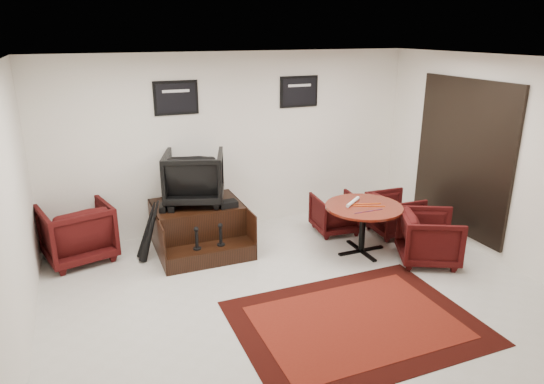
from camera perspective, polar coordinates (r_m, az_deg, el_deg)
The scene contains 16 objects.
ground at distance 6.11m, azimuth 3.36°, elevation -12.03°, with size 6.00×6.00×0.00m, color beige.
room_shell at distance 5.71m, azimuth 6.89°, elevation 5.08°, with size 6.02×5.02×2.81m.
area_rug at distance 5.67m, azimuth 9.82°, elevation -14.87°, with size 2.63×1.97×0.01m.
shine_podium at distance 7.31m, azimuth -8.60°, elevation -4.17°, with size 1.29×1.32×0.66m.
shine_chair at distance 7.17m, azimuth -9.16°, elevation 2.04°, with size 0.84×0.78×0.86m, color black.
shoes_pair at distance 7.04m, azimuth -12.21°, elevation -1.79°, with size 0.27×0.29×0.09m.
polish_kit at distance 7.04m, azimuth -5.22°, elevation -1.41°, with size 0.26×0.18×0.09m, color black.
umbrella_black at distance 6.95m, azimuth -14.13°, elevation -4.41°, with size 0.34×0.13×0.91m, color black, non-canonical shape.
umbrella_hooked at distance 7.09m, azimuth -14.46°, elevation -4.26°, with size 0.32×0.12×0.85m, color black, non-canonical shape.
armchair_side at distance 7.32m, azimuth -21.98°, elevation -4.09°, with size 0.88×0.82×0.91m, color black.
meeting_table at distance 7.06m, azimuth 10.72°, elevation -2.27°, with size 1.10×1.10×0.72m.
table_chair_back at distance 7.82m, azimuth 7.43°, elevation -2.29°, with size 0.66×0.62×0.68m, color black.
table_chair_window at distance 7.93m, azimuth 14.22°, elevation -2.29°, with size 0.70×0.65×0.72m, color black.
table_chair_corner at distance 7.09m, azimuth 18.05°, elevation -4.87°, with size 0.77×0.72×0.79m, color black.
paper_roll at distance 7.08m, azimuth 9.50°, elevation -1.15°, with size 0.05×0.05×0.42m, color silver.
table_clutter at distance 6.99m, azimuth 11.19°, elevation -1.68°, with size 0.57×0.34×0.01m.
Camera 1 is at (-2.30, -4.73, 3.10)m, focal length 32.00 mm.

